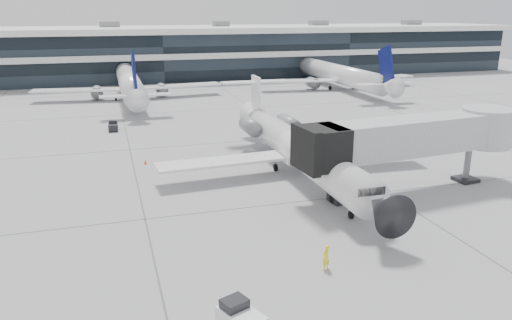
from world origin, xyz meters
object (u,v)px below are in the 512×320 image
object	(u,v)px
ramp_worker	(326,257)
baggage_tug	(240,319)
jet_bridge	(421,136)
regional_jet	(296,147)

from	to	relation	value
ramp_worker	baggage_tug	xyz separation A→B (m)	(-6.42, -4.35, -0.11)
jet_bridge	baggage_tug	distance (m)	24.91
regional_jet	ramp_worker	distance (m)	18.34
jet_bridge	baggage_tug	xyz separation A→B (m)	(-19.63, -14.79, -4.08)
regional_jet	jet_bridge	world-z (taller)	regional_jet
regional_jet	ramp_worker	xyz separation A→B (m)	(-4.92, -17.58, -1.79)
regional_jet	ramp_worker	size ratio (longest dim) A/B	20.74
jet_bridge	ramp_worker	distance (m)	17.30
baggage_tug	jet_bridge	bearing A→B (deg)	14.97
ramp_worker	regional_jet	bearing A→B (deg)	-131.79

